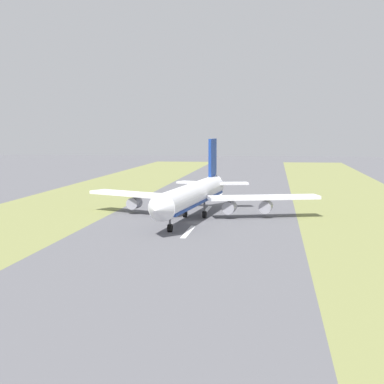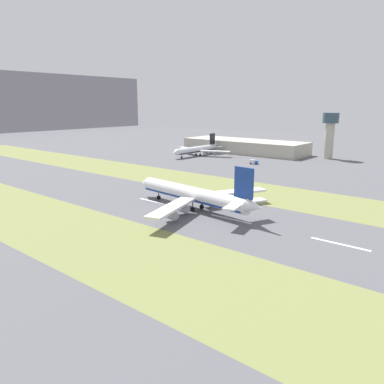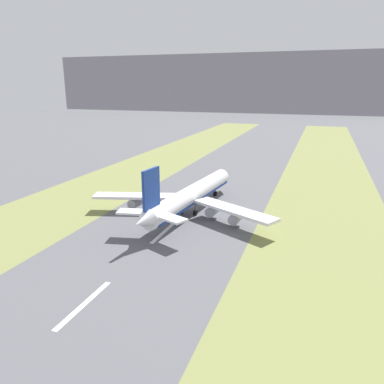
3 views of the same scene
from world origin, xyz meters
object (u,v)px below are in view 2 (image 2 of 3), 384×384
object	(u,v)px
airplane_main_jet	(195,195)
service_truck	(254,162)
airplane_parked_apron	(197,150)
control_tower	(330,131)
terminal_building	(244,146)

from	to	relation	value
airplane_main_jet	service_truck	distance (m)	124.74
airplane_parked_apron	service_truck	xyz separation A→B (m)	(-9.29, -58.63, -3.42)
control_tower	airplane_main_jet	bearing A→B (deg)	-176.35
terminal_building	control_tower	size ratio (longest dim) A/B	3.10
airplane_main_jet	terminal_building	bearing A→B (deg)	25.83
terminal_building	control_tower	world-z (taller)	control_tower
terminal_building	airplane_parked_apron	world-z (taller)	airplane_parked_apron
airplane_main_jet	control_tower	world-z (taller)	control_tower
control_tower	service_truck	xyz separation A→B (m)	(-61.18, 30.39, -19.99)
airplane_main_jet	control_tower	size ratio (longest dim) A/B	1.91
airplane_main_jet	service_truck	world-z (taller)	airplane_main_jet
terminal_building	service_truck	distance (m)	66.58
control_tower	airplane_parked_apron	size ratio (longest dim) A/B	0.62
terminal_building	service_truck	world-z (taller)	terminal_building
airplane_parked_apron	service_truck	world-z (taller)	airplane_parked_apron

